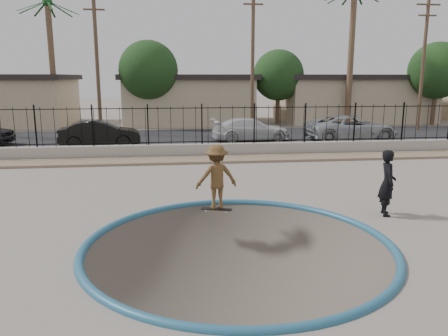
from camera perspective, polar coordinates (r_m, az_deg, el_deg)
name	(u,v)px	position (r m, az deg, el deg)	size (l,w,h in m)	color
ground	(200,171)	(22.71, -3.14, -0.45)	(120.00, 120.00, 2.20)	gray
bowl_pit	(238,245)	(9.98, 1.86, -10.08)	(6.84, 6.84, 1.80)	#51483E
coping_ring	(238,245)	(9.98, 1.86, -10.08)	(7.04, 7.04, 0.20)	#255C7A
rock_strip	(204,160)	(19.74, -2.63, 1.11)	(42.00, 1.60, 0.11)	#987E64
retaining_wall	(202,150)	(20.78, -2.87, 2.33)	(42.00, 0.45, 0.60)	#9B9588
fence	(202,125)	(20.62, -2.90, 5.62)	(40.00, 0.04, 1.80)	black
street	(195,137)	(27.43, -3.87, 4.04)	(90.00, 8.00, 0.04)	black
house_center	(188,98)	(36.71, -4.73, 9.05)	(10.60, 8.60, 3.90)	tan
house_east	(350,97)	(39.80, 16.11, 8.85)	(12.60, 8.60, 3.90)	tan
palm_mid	(50,35)	(35.33, -21.78, 15.83)	(2.30, 2.30, 9.30)	brown
palm_right	(353,27)	(35.02, 16.44, 17.27)	(2.30, 2.30, 10.30)	brown
utility_pole_left	(97,61)	(29.52, -16.26, 13.27)	(1.70, 0.24, 9.00)	#473323
utility_pole_mid	(253,58)	(29.67, 3.76, 14.18)	(1.70, 0.24, 9.50)	#473323
utility_pole_right	(423,62)	(33.97, 24.58, 12.44)	(1.70, 0.24, 9.00)	#473323
street_tree_left	(148,70)	(33.19, -9.85, 12.46)	(4.32, 4.32, 6.36)	#473323
street_tree_mid	(278,75)	(35.17, 7.12, 11.92)	(3.96, 3.96, 5.83)	#473323
street_tree_right	(437,71)	(38.09, 26.08, 11.35)	(4.32, 4.32, 6.36)	#473323
skater	(216,180)	(12.14, -0.99, -1.60)	(1.17, 0.67, 1.80)	brown
skateboard	(217,209)	(12.36, -0.98, -5.40)	(0.89, 0.47, 0.07)	black
videographer	(387,183)	(12.63, 20.56, -1.83)	(0.66, 0.43, 1.81)	black
car_b	(100,134)	(24.42, -15.88, 4.34)	(1.48, 4.23, 1.39)	black
car_c	(251,129)	(25.75, 3.53, 5.06)	(1.86, 4.58, 1.33)	silver
car_d	(352,128)	(26.69, 16.33, 5.02)	(2.47, 5.35, 1.49)	#9BA0A4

